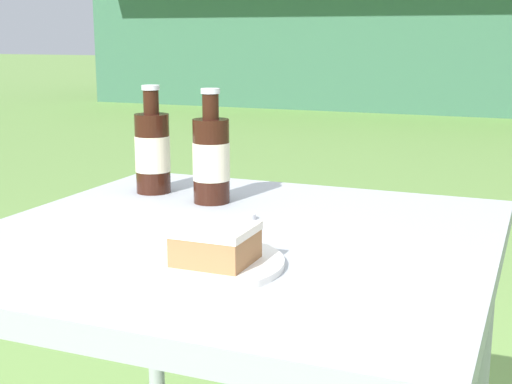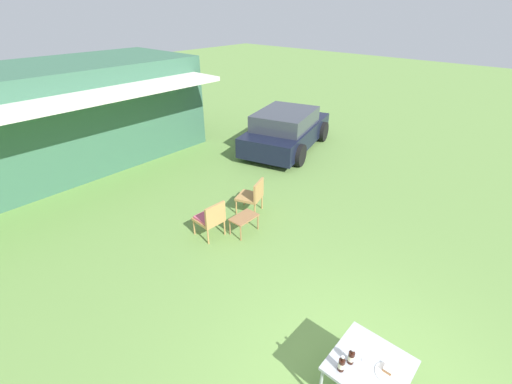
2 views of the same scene
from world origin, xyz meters
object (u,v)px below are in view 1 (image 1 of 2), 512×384
patio_table (234,268)px  cola_bottle_far (153,151)px  cola_bottle_near (211,158)px  cake_on_plate (205,254)px

patio_table → cola_bottle_far: bearing=141.9°
cola_bottle_near → cola_bottle_far: (-0.16, 0.04, 0.00)m
patio_table → cola_bottle_far: size_ratio=3.79×
patio_table → cola_bottle_far: cola_bottle_far is taller
cola_bottle_far → patio_table: bearing=-38.1°
patio_table → cake_on_plate: (0.04, -0.19, 0.08)m
cake_on_plate → cola_bottle_near: cola_bottle_near is taller
patio_table → cola_bottle_near: bearing=125.1°
cake_on_plate → cola_bottle_far: cola_bottle_far is taller
patio_table → cola_bottle_near: 0.28m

